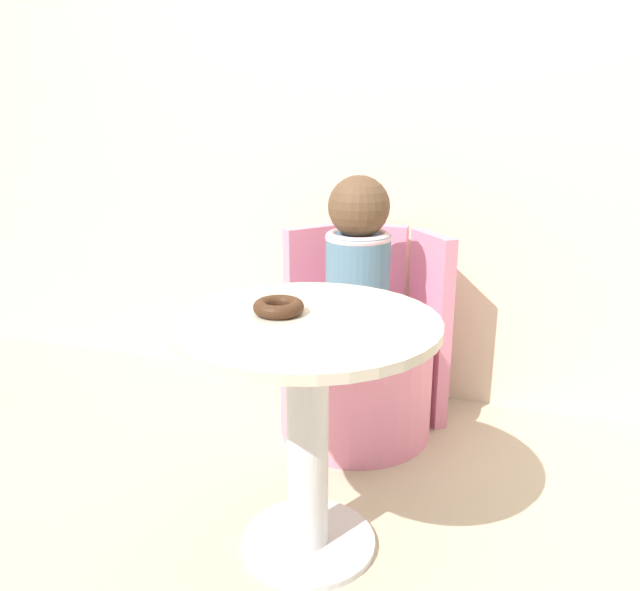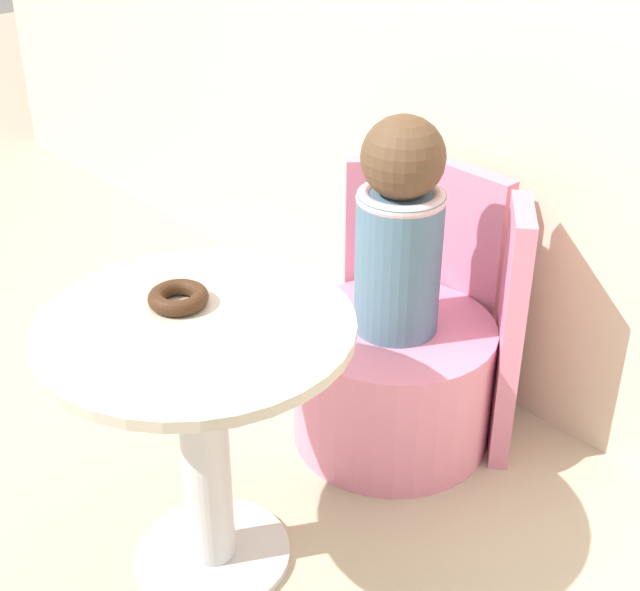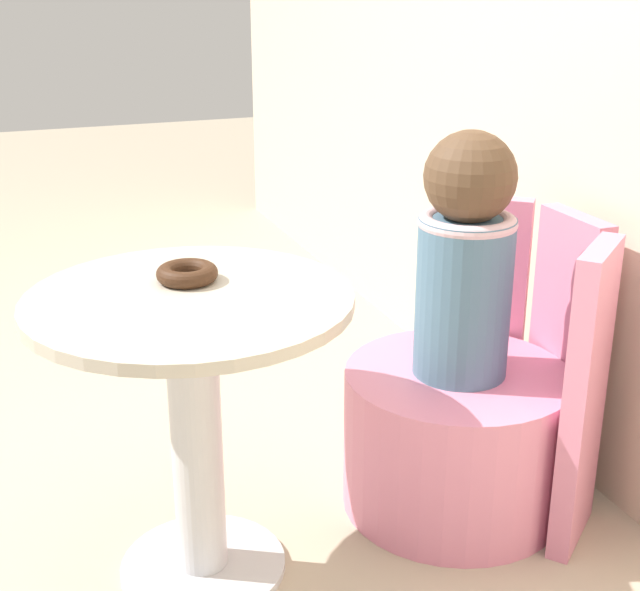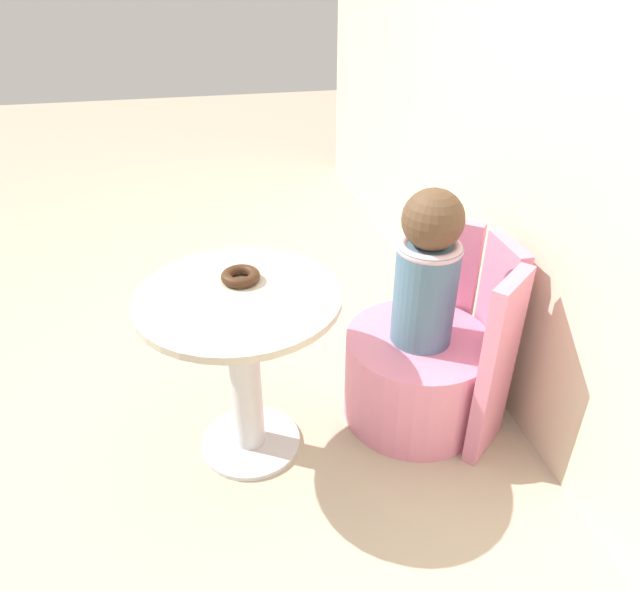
{
  "view_description": "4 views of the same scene",
  "coord_description": "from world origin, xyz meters",
  "px_view_note": "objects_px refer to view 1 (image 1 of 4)",
  "views": [
    {
      "loc": [
        0.37,
        -1.24,
        1.13
      ],
      "look_at": [
        -0.15,
        0.37,
        0.62
      ],
      "focal_mm": 35.0,
      "sensor_mm": 36.0,
      "label": 1
    },
    {
      "loc": [
        1.19,
        -0.74,
        1.56
      ],
      "look_at": [
        -0.08,
        0.41,
        0.59
      ],
      "focal_mm": 50.0,
      "sensor_mm": 36.0,
      "label": 2
    },
    {
      "loc": [
        1.51,
        -0.25,
        1.25
      ],
      "look_at": [
        -0.13,
        0.38,
        0.59
      ],
      "focal_mm": 50.0,
      "sensor_mm": 36.0,
      "label": 3
    },
    {
      "loc": [
        1.43,
        0.03,
        1.56
      ],
      "look_at": [
        -0.15,
        0.36,
        0.58
      ],
      "focal_mm": 32.0,
      "sensor_mm": 36.0,
      "label": 4
    }
  ],
  "objects_px": {
    "tub_chair": "(356,386)",
    "child_figure": "(358,261)",
    "donut": "(279,307)",
    "round_table": "(307,393)"
  },
  "relations": [
    {
      "from": "round_table",
      "to": "child_figure",
      "type": "relative_size",
      "value": 1.15
    },
    {
      "from": "round_table",
      "to": "tub_chair",
      "type": "height_order",
      "value": "round_table"
    },
    {
      "from": "child_figure",
      "to": "donut",
      "type": "distance_m",
      "value": 0.62
    },
    {
      "from": "round_table",
      "to": "tub_chair",
      "type": "bearing_deg",
      "value": 93.6
    },
    {
      "from": "tub_chair",
      "to": "child_figure",
      "type": "distance_m",
      "value": 0.46
    },
    {
      "from": "child_figure",
      "to": "donut",
      "type": "bearing_deg",
      "value": -93.56
    },
    {
      "from": "child_figure",
      "to": "donut",
      "type": "height_order",
      "value": "child_figure"
    },
    {
      "from": "donut",
      "to": "child_figure",
      "type": "bearing_deg",
      "value": 86.44
    },
    {
      "from": "tub_chair",
      "to": "donut",
      "type": "distance_m",
      "value": 0.79
    },
    {
      "from": "tub_chair",
      "to": "child_figure",
      "type": "height_order",
      "value": "child_figure"
    }
  ]
}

